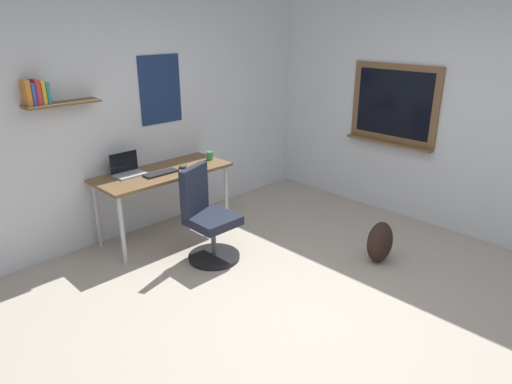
{
  "coord_description": "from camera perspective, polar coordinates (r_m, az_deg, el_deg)",
  "views": [
    {
      "loc": [
        -2.55,
        -1.96,
        2.29
      ],
      "look_at": [
        0.11,
        0.72,
        0.85
      ],
      "focal_mm": 32.16,
      "sensor_mm": 36.0,
      "label": 1
    }
  ],
  "objects": [
    {
      "name": "wall_right",
      "position": [
        5.47,
        23.46,
        8.75
      ],
      "size": [
        0.22,
        5.0,
        2.6
      ],
      "color": "silver",
      "rests_on": "ground"
    },
    {
      "name": "office_chair",
      "position": [
        4.57,
        -6.07,
        -3.56
      ],
      "size": [
        0.53,
        0.55,
        0.95
      ],
      "color": "black",
      "rests_on": "ground"
    },
    {
      "name": "wall_back",
      "position": [
        5.19,
        -14.68,
        9.24
      ],
      "size": [
        5.0,
        0.3,
        2.6
      ],
      "color": "silver",
      "rests_on": "ground"
    },
    {
      "name": "ground_plane",
      "position": [
        3.95,
        6.45,
        -14.72
      ],
      "size": [
        5.2,
        5.2,
        0.0
      ],
      "primitive_type": "plane",
      "color": "#ADA393",
      "rests_on": "ground"
    },
    {
      "name": "keyboard",
      "position": [
        4.91,
        -11.75,
        2.31
      ],
      "size": [
        0.37,
        0.13,
        0.02
      ],
      "primitive_type": "cube",
      "color": "black",
      "rests_on": "desk"
    },
    {
      "name": "coffee_mug",
      "position": [
        5.32,
        -5.78,
        4.53
      ],
      "size": [
        0.08,
        0.08,
        0.09
      ],
      "primitive_type": "cylinder",
      "color": "#338C4C",
      "rests_on": "desk"
    },
    {
      "name": "computer_mouse",
      "position": [
        5.05,
        -9.11,
        3.12
      ],
      "size": [
        0.1,
        0.06,
        0.03
      ],
      "primitive_type": "ellipsoid",
      "color": "#262628",
      "rests_on": "desk"
    },
    {
      "name": "backpack",
      "position": [
        4.72,
        15.16,
        -6.03
      ],
      "size": [
        0.32,
        0.22,
        0.42
      ],
      "primitive_type": "ellipsoid",
      "color": "black",
      "rests_on": "ground"
    },
    {
      "name": "laptop",
      "position": [
        4.96,
        -15.71,
        2.7
      ],
      "size": [
        0.31,
        0.21,
        0.23
      ],
      "color": "#ADAFB5",
      "rests_on": "desk"
    },
    {
      "name": "desk",
      "position": [
        5.03,
        -11.49,
        1.77
      ],
      "size": [
        1.46,
        0.63,
        0.75
      ],
      "color": "brown",
      "rests_on": "ground"
    }
  ]
}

